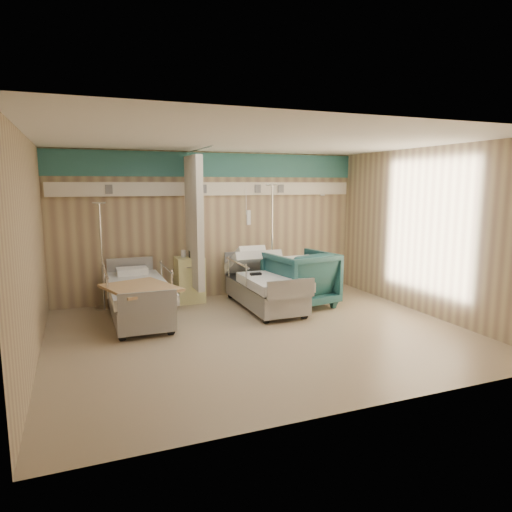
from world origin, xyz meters
The scene contains 13 objects.
ground centered at (0.00, 0.00, 0.00)m, with size 6.00×5.00×0.00m, color gray.
room_walls centered at (-0.03, 0.25, 1.86)m, with size 6.04×5.04×2.82m.
bed_right centered at (0.60, 1.30, 0.32)m, with size 1.00×2.16×0.63m, color silver, non-canonical shape.
bed_left centered at (-1.60, 1.30, 0.32)m, with size 1.00×2.16×0.63m, color silver, non-canonical shape.
bedside_cabinet centered at (-0.55, 2.20, 0.42)m, with size 0.50×0.48×0.85m, color #F0EB96.
visitor_armchair centered at (1.25, 1.18, 0.50)m, with size 1.07×1.10×1.00m, color #1F4E4F.
waffle_blanket centered at (1.23, 1.14, 1.04)m, with size 0.63×0.56×0.07m, color silver.
iv_stand_right centered at (1.10, 2.14, 0.45)m, with size 0.39×0.39×2.19m.
iv_stand_left centered at (-2.08, 2.28, 0.39)m, with size 0.34×0.34×1.88m.
call_remote centered at (0.38, 1.18, 0.65)m, with size 0.19×0.09×0.04m, color black.
tan_blanket centered at (-1.62, 0.84, 0.65)m, with size 0.89×1.12×0.04m, color tan.
toiletry_bag centered at (-0.44, 2.14, 0.92)m, with size 0.24×0.15×0.13m, color black.
white_cup centered at (-0.65, 2.23, 0.92)m, with size 0.09×0.09×0.13m, color white.
Camera 1 is at (-2.44, -6.03, 2.19)m, focal length 32.00 mm.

